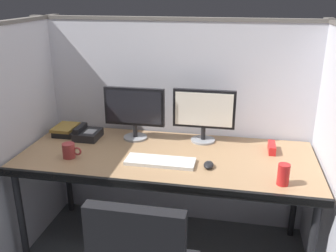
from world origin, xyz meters
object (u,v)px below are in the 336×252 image
soda_can (283,175)px  book_stack (67,130)px  desk (166,162)px  coffee_mug (69,151)px  monitor_right (204,112)px  computer_mouse (209,165)px  red_stapler (272,148)px  desk_phone (87,134)px  keyboard_main (160,161)px  monitor_left (134,110)px

soda_can → book_stack: 1.58m
desk → coffee_mug: (-0.60, -0.15, 0.10)m
book_stack → desk: bearing=-16.3°
monitor_right → soda_can: (0.50, -0.54, -0.15)m
computer_mouse → red_stapler: red_stapler is taller
soda_can → red_stapler: bearing=93.9°
coffee_mug → desk_phone: coffee_mug is taller
coffee_mug → book_stack: (-0.20, 0.39, -0.02)m
computer_mouse → coffee_mug: coffee_mug is taller
coffee_mug → desk_phone: (-0.02, 0.33, -0.01)m
monitor_right → red_stapler: size_ratio=2.87×
monitor_right → keyboard_main: (-0.22, -0.41, -0.20)m
monitor_right → keyboard_main: bearing=-118.5°
red_stapler → monitor_right: bearing=168.4°
computer_mouse → soda_can: (0.42, -0.13, 0.04)m
desk → monitor_right: 0.44m
coffee_mug → desk_phone: size_ratio=0.66×
monitor_left → soda_can: monitor_left is taller
computer_mouse → soda_can: soda_can is taller
computer_mouse → desk_phone: desk_phone is taller
book_stack → desk_phone: desk_phone is taller
desk → keyboard_main: keyboard_main is taller
monitor_left → book_stack: size_ratio=2.03×
desk_phone → red_stapler: 1.29m
book_stack → desk_phone: (0.18, -0.05, 0.00)m
keyboard_main → soda_can: 0.73m
computer_mouse → book_stack: bearing=161.8°
red_stapler → desk_phone: bearing=-179.5°
coffee_mug → book_stack: size_ratio=0.59×
monitor_right → red_stapler: bearing=-11.6°
book_stack → desk_phone: bearing=-16.5°
keyboard_main → soda_can: size_ratio=3.52×
desk → soda_can: 0.76m
monitor_right → desk_phone: bearing=-172.6°
computer_mouse → book_stack: 1.15m
computer_mouse → monitor_right: bearing=100.7°
keyboard_main → soda_can: bearing=-10.5°
soda_can → desk_phone: size_ratio=0.64×
desk_phone → red_stapler: bearing=0.5°
coffee_mug → desk_phone: bearing=93.3°
keyboard_main → red_stapler: red_stapler is taller
keyboard_main → desk_phone: 0.68m
keyboard_main → coffee_mug: coffee_mug is taller
monitor_left → book_stack: 0.56m
monitor_left → coffee_mug: (-0.32, -0.40, -0.17)m
monitor_left → monitor_right: 0.49m
desk → monitor_right: size_ratio=4.42×
keyboard_main → desk_phone: bearing=153.6°
monitor_left → book_stack: bearing=-178.9°
desk → computer_mouse: (0.29, -0.12, 0.07)m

